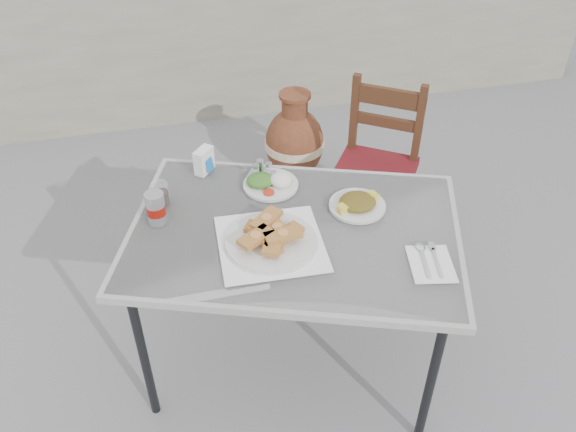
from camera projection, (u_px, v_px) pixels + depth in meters
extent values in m
plane|color=slate|center=(277.00, 376.00, 2.78)|extent=(80.00, 80.00, 0.00)
cylinder|color=black|center=(144.00, 356.00, 2.41)|extent=(0.04, 0.04, 0.74)
cylinder|color=black|center=(431.00, 382.00, 2.31)|extent=(0.04, 0.04, 0.74)
cylinder|color=black|center=(186.00, 239.00, 2.96)|extent=(0.04, 0.04, 0.74)
cylinder|color=black|center=(420.00, 257.00, 2.86)|extent=(0.04, 0.04, 0.74)
cube|color=silver|center=(294.00, 233.00, 2.39)|extent=(1.51, 1.26, 0.03)
cube|color=white|center=(294.00, 229.00, 2.38)|extent=(1.46, 1.21, 0.01)
cube|color=white|center=(271.00, 243.00, 2.30)|extent=(0.41, 0.41, 0.00)
cylinder|color=silver|center=(271.00, 241.00, 2.30)|extent=(0.35, 0.35, 0.02)
cylinder|color=silver|center=(271.00, 242.00, 2.30)|extent=(0.36, 0.36, 0.01)
cylinder|color=silver|center=(271.00, 185.00, 2.59)|extent=(0.24, 0.24, 0.01)
ellipsoid|color=white|center=(281.00, 180.00, 2.57)|extent=(0.10, 0.10, 0.05)
ellipsoid|color=#2B641C|center=(260.00, 180.00, 2.57)|extent=(0.12, 0.11, 0.05)
cylinder|color=red|center=(269.00, 192.00, 2.53)|extent=(0.05, 0.05, 0.01)
cylinder|color=silver|center=(357.00, 206.00, 2.48)|extent=(0.23, 0.23, 0.01)
ellipsoid|color=#256118|center=(358.00, 202.00, 2.46)|extent=(0.15, 0.14, 0.04)
cylinder|color=yellow|center=(343.00, 209.00, 2.43)|extent=(0.05, 0.04, 0.04)
cylinder|color=yellow|center=(373.00, 196.00, 2.49)|extent=(0.05, 0.04, 0.04)
cylinder|color=silver|center=(156.00, 208.00, 2.36)|extent=(0.08, 0.08, 0.14)
cylinder|color=#A6150B|center=(156.00, 209.00, 2.37)|extent=(0.08, 0.08, 0.04)
cylinder|color=silver|center=(154.00, 195.00, 2.32)|extent=(0.07, 0.07, 0.00)
cylinder|color=white|center=(161.00, 194.00, 2.46)|extent=(0.07, 0.07, 0.10)
cylinder|color=black|center=(161.00, 198.00, 2.48)|extent=(0.06, 0.06, 0.06)
cube|color=white|center=(204.00, 161.00, 2.64)|extent=(0.10, 0.10, 0.11)
cube|color=blue|center=(210.00, 164.00, 2.64)|extent=(0.04, 0.05, 0.07)
cube|color=silver|center=(261.00, 175.00, 2.64)|extent=(0.14, 0.14, 0.01)
cylinder|color=white|center=(256.00, 171.00, 2.59)|extent=(0.03, 0.03, 0.07)
cylinder|color=white|center=(269.00, 170.00, 2.60)|extent=(0.03, 0.03, 0.07)
cylinder|color=silver|center=(260.00, 166.00, 2.64)|extent=(0.03, 0.03, 0.06)
cube|color=white|center=(431.00, 264.00, 2.22)|extent=(0.19, 0.23, 0.00)
cube|color=silver|center=(425.00, 263.00, 2.21)|extent=(0.04, 0.16, 0.00)
ellipsoid|color=silver|center=(420.00, 246.00, 2.28)|extent=(0.04, 0.05, 0.01)
cube|color=silver|center=(437.00, 262.00, 2.21)|extent=(0.04, 0.15, 0.00)
cube|color=silver|center=(432.00, 246.00, 2.28)|extent=(0.03, 0.05, 0.00)
cube|color=#3B1F10|center=(331.00, 221.00, 3.30)|extent=(0.05, 0.05, 0.44)
cube|color=#3B1F10|center=(394.00, 235.00, 3.21)|extent=(0.05, 0.05, 0.44)
cube|color=#3B1F10|center=(349.00, 185.00, 3.56)|extent=(0.05, 0.05, 0.44)
cube|color=#3B1F10|center=(408.00, 198.00, 3.46)|extent=(0.05, 0.05, 0.44)
cube|color=maroon|center=(374.00, 173.00, 3.23)|extent=(0.56, 0.56, 0.05)
cube|color=#3B1F10|center=(354.00, 116.00, 3.27)|extent=(0.05, 0.05, 0.48)
cube|color=#3B1F10|center=(419.00, 128.00, 3.17)|extent=(0.05, 0.05, 0.48)
cube|color=#3B1F10|center=(389.00, 97.00, 3.13)|extent=(0.34, 0.24, 0.10)
cube|color=#3B1F10|center=(386.00, 122.00, 3.22)|extent=(0.34, 0.24, 0.06)
cylinder|color=brown|center=(294.00, 179.00, 3.93)|extent=(0.28, 0.28, 0.07)
ellipsoid|color=brown|center=(295.00, 143.00, 3.76)|extent=(0.36, 0.36, 0.45)
cylinder|color=beige|center=(295.00, 143.00, 3.76)|extent=(0.37, 0.37, 0.05)
cylinder|color=brown|center=(295.00, 107.00, 3.60)|extent=(0.16, 0.16, 0.14)
cylinder|color=brown|center=(295.00, 95.00, 3.55)|extent=(0.19, 0.19, 0.02)
cube|color=#9B9781|center=(198.00, 37.00, 4.29)|extent=(6.00, 0.25, 1.20)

